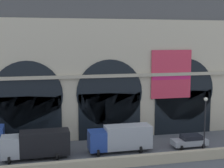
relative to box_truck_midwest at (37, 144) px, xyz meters
name	(u,v)px	position (x,y,z in m)	size (l,w,h in m)	color
ground_plane	(119,150)	(9.69, 0.50, -1.70)	(200.00, 200.00, 0.00)	#54565B
quay_parapet_wall	(131,161)	(9.69, -4.64, -1.14)	(90.00, 0.70, 1.11)	#BCAD8C
station_building	(106,66)	(9.73, 7.66, 7.95)	(44.79, 4.73, 19.96)	beige
box_truck_midwest	(37,144)	(0.00, 0.00, 0.00)	(7.50, 2.91, 3.12)	#ADB2B7
box_truck_center	(121,138)	(9.76, 0.04, 0.00)	(7.50, 2.91, 3.12)	#28479E
car_mideast	(190,141)	(18.57, -0.39, -0.90)	(4.40, 2.22, 1.55)	#ADB2B7
street_lamp_quayside	(205,119)	(18.58, -3.84, 2.71)	(0.44, 0.44, 6.90)	black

